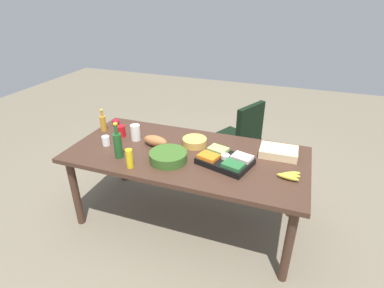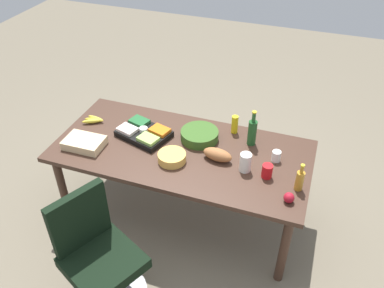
{
  "view_description": "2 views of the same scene",
  "coord_description": "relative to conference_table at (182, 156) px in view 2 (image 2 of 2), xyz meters",
  "views": [
    {
      "loc": [
        0.84,
        -2.19,
        2.06
      ],
      "look_at": [
        0.03,
        0.06,
        0.82
      ],
      "focal_mm": 28.26,
      "sensor_mm": 36.0,
      "label": 1
    },
    {
      "loc": [
        -0.94,
        2.4,
        2.77
      ],
      "look_at": [
        -0.08,
        -0.04,
        0.8
      ],
      "focal_mm": 37.24,
      "sensor_mm": 36.0,
      "label": 2
    }
  ],
  "objects": [
    {
      "name": "conference_table",
      "position": [
        0.0,
        0.0,
        0.0
      ],
      "size": [
        2.1,
        0.99,
        0.75
      ],
      "color": "#422A1F",
      "rests_on": "ground"
    },
    {
      "name": "mayo_jar",
      "position": [
        -0.55,
        0.08,
        0.15
      ],
      "size": [
        0.1,
        0.1,
        0.15
      ],
      "primitive_type": "cylinder",
      "rotation": [
        0.0,
        0.0,
        -0.17
      ],
      "color": "white",
      "rests_on": "conference_table"
    },
    {
      "name": "paper_cup",
      "position": [
        -0.75,
        -0.11,
        0.12
      ],
      "size": [
        0.09,
        0.09,
        0.09
      ],
      "primitive_type": "cylinder",
      "rotation": [
        0.0,
        0.0,
        -0.31
      ],
      "color": "white",
      "rests_on": "conference_table"
    },
    {
      "name": "apple_red",
      "position": [
        -0.92,
        0.31,
        0.11
      ],
      "size": [
        0.08,
        0.08,
        0.08
      ],
      "primitive_type": "sphere",
      "rotation": [
        0.0,
        0.0,
        -0.03
      ],
      "color": "#AD1625",
      "rests_on": "conference_table"
    },
    {
      "name": "veggie_tray",
      "position": [
        0.37,
        -0.06,
        0.11
      ],
      "size": [
        0.49,
        0.41,
        0.09
      ],
      "color": "black",
      "rests_on": "conference_table"
    },
    {
      "name": "salad_bowl",
      "position": [
        -0.09,
        -0.18,
        0.12
      ],
      "size": [
        0.39,
        0.39,
        0.08
      ],
      "primitive_type": "cylinder",
      "rotation": [
        0.0,
        0.0,
        -0.25
      ],
      "color": "#365D22",
      "rests_on": "conference_table"
    },
    {
      "name": "dressing_bottle",
      "position": [
        -0.96,
        0.16,
        0.16
      ],
      "size": [
        0.06,
        0.06,
        0.23
      ],
      "color": "#BE8427",
      "rests_on": "conference_table"
    },
    {
      "name": "bread_loaf",
      "position": [
        -0.32,
        0.03,
        0.12
      ],
      "size": [
        0.25,
        0.14,
        0.1
      ],
      "primitive_type": "ellipsoid",
      "rotation": [
        0.0,
        0.0,
        -0.12
      ],
      "color": "#A26437",
      "rests_on": "conference_table"
    },
    {
      "name": "office_chair",
      "position": [
        0.26,
        0.98,
        -0.31
      ],
      "size": [
        0.64,
        0.64,
        0.94
      ],
      "color": "gray",
      "rests_on": "ground"
    },
    {
      "name": "chip_bowl",
      "position": [
        0.02,
        0.16,
        0.11
      ],
      "size": [
        0.25,
        0.25,
        0.07
      ],
      "primitive_type": "cylinder",
      "rotation": [
        0.0,
        0.0,
        0.11
      ],
      "color": "#E4AF4E",
      "rests_on": "conference_table"
    },
    {
      "name": "red_solo_cup",
      "position": [
        -0.72,
        0.1,
        0.13
      ],
      "size": [
        0.1,
        0.1,
        0.11
      ],
      "primitive_type": "cylinder",
      "rotation": [
        0.0,
        0.0,
        -0.33
      ],
      "color": "red",
      "rests_on": "conference_table"
    },
    {
      "name": "mustard_bottle",
      "position": [
        -0.35,
        -0.38,
        0.16
      ],
      "size": [
        0.06,
        0.06,
        0.16
      ],
      "primitive_type": "cylinder",
      "rotation": [
        0.0,
        0.0,
        0.14
      ],
      "color": "yellow",
      "rests_on": "conference_table"
    },
    {
      "name": "sheet_cake",
      "position": [
        0.77,
        0.23,
        0.11
      ],
      "size": [
        0.32,
        0.23,
        0.07
      ],
      "primitive_type": "cube",
      "rotation": [
        0.0,
        0.0,
        0.02
      ],
      "color": "beige",
      "rests_on": "conference_table"
    },
    {
      "name": "ground_plane",
      "position": [
        0.0,
        0.0,
        -0.68
      ],
      "size": [
        10.0,
        10.0,
        0.0
      ],
      "primitive_type": "plane",
      "color": "#756A56"
    },
    {
      "name": "banana_bunch",
      "position": [
        0.88,
        -0.11,
        0.1
      ],
      "size": [
        0.18,
        0.14,
        0.04
      ],
      "color": "gold",
      "rests_on": "conference_table"
    },
    {
      "name": "wine_bottle",
      "position": [
        -0.52,
        -0.27,
        0.2
      ],
      "size": [
        0.08,
        0.08,
        0.32
      ],
      "color": "#1F5324",
      "rests_on": "conference_table"
    }
  ]
}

